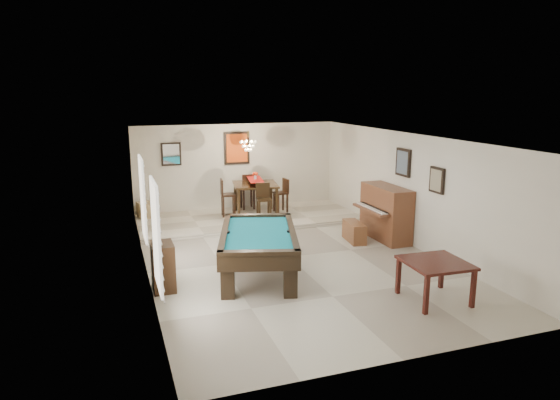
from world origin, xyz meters
TOP-DOWN VIEW (x-y plane):
  - ground_plane at (0.00, 0.00)m, footprint 6.00×9.00m
  - wall_back at (0.00, 4.50)m, footprint 6.00×0.04m
  - wall_front at (0.00, -4.50)m, footprint 6.00×0.04m
  - wall_left at (-3.00, 0.00)m, footprint 0.04×9.00m
  - wall_right at (3.00, 0.00)m, footprint 0.04×9.00m
  - ceiling at (0.00, 0.00)m, footprint 6.00×9.00m
  - dining_step at (0.00, 3.25)m, footprint 6.00×2.50m
  - window_left_front at (-2.97, -2.20)m, footprint 0.06×1.00m
  - window_left_rear at (-2.97, 0.60)m, footprint 0.06×1.00m
  - pool_table at (-0.94, -0.83)m, footprint 2.10×2.92m
  - square_table at (1.59, -2.96)m, footprint 1.07×1.07m
  - upright_piano at (2.54, 0.53)m, footprint 0.88×1.57m
  - piano_bench at (1.88, 0.59)m, footprint 0.43×0.88m
  - apothecary_chest at (-2.78, -0.95)m, footprint 0.39×0.59m
  - dining_table at (0.27, 3.49)m, footprint 1.38×1.38m
  - flower_vase at (0.27, 3.49)m, footprint 0.13×0.13m
  - dining_chair_south at (0.27, 2.69)m, footprint 0.42×0.42m
  - dining_chair_north at (0.23, 4.20)m, footprint 0.39×0.39m
  - dining_chair_west at (-0.51, 3.51)m, footprint 0.43×0.43m
  - dining_chair_east at (1.02, 3.49)m, footprint 0.39×0.39m
  - corner_bench at (-2.71, 4.11)m, footprint 0.49×0.55m
  - chandelier at (0.00, 3.20)m, footprint 0.44×0.44m
  - back_painting at (0.00, 4.46)m, footprint 0.75×0.06m
  - back_mirror at (-1.90, 4.46)m, footprint 0.55×0.06m
  - right_picture_upper at (2.96, 0.30)m, footprint 0.06×0.55m
  - right_picture_lower at (2.96, -1.00)m, footprint 0.06×0.45m

SIDE VIEW (x-z plane):
  - ground_plane at x=0.00m, z-range -0.02..0.00m
  - dining_step at x=0.00m, z-range 0.00..0.12m
  - piano_bench at x=1.88m, z-range 0.00..0.47m
  - corner_bench at x=-2.71m, z-range 0.12..0.54m
  - square_table at x=1.59m, z-range 0.00..0.71m
  - pool_table at x=-0.94m, z-range 0.00..0.87m
  - apothecary_chest at x=-2.78m, z-range 0.00..0.88m
  - dining_chair_east at x=1.02m, z-range 0.12..1.08m
  - dining_table at x=0.27m, z-range 0.12..1.11m
  - dining_chair_south at x=0.27m, z-range 0.12..1.13m
  - dining_chair_west at x=-0.51m, z-range 0.12..1.16m
  - dining_chair_north at x=0.23m, z-range 0.12..1.17m
  - upright_piano at x=2.54m, z-range 0.00..1.31m
  - flower_vase at x=0.27m, z-range 1.11..1.33m
  - wall_back at x=0.00m, z-range 0.00..2.60m
  - wall_front at x=0.00m, z-range 0.00..2.60m
  - wall_left at x=-3.00m, z-range 0.00..2.60m
  - wall_right at x=3.00m, z-range 0.00..2.60m
  - window_left_front at x=-2.97m, z-range 0.55..2.25m
  - window_left_rear at x=-2.97m, z-range 0.55..2.25m
  - right_picture_lower at x=2.96m, z-range 1.42..1.98m
  - back_mirror at x=-1.90m, z-range 1.48..2.12m
  - back_painting at x=0.00m, z-range 1.42..2.38m
  - right_picture_upper at x=2.96m, z-range 1.57..2.23m
  - chandelier at x=0.00m, z-range 1.90..2.50m
  - ceiling at x=0.00m, z-range 2.58..2.62m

